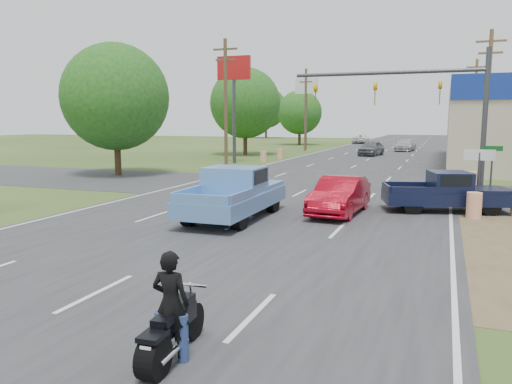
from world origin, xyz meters
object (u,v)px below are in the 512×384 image
at_px(distant_car_grey, 371,148).
at_px(distant_car_white, 361,139).
at_px(blue_pickup, 235,192).
at_px(red_convertible, 340,196).
at_px(rider, 171,310).
at_px(navy_pickup, 449,192).
at_px(distant_car_silver, 405,145).
at_px(motorcycle, 170,334).

height_order(distant_car_grey, distant_car_white, distant_car_grey).
bearing_deg(blue_pickup, red_convertible, 31.32).
distance_m(distant_car_grey, distant_car_white, 29.65).
bearing_deg(blue_pickup, rider, -72.28).
relative_size(rider, navy_pickup, 0.31).
bearing_deg(distant_car_white, rider, 92.04).
distance_m(red_convertible, rider, 13.10).
bearing_deg(distant_car_silver, distant_car_white, 118.78).
bearing_deg(navy_pickup, red_convertible, -77.47).
relative_size(motorcycle, distant_car_white, 0.38).
relative_size(blue_pickup, navy_pickup, 1.13).
distance_m(motorcycle, rider, 0.38).
height_order(rider, distant_car_white, rider).
xyz_separation_m(rider, distant_car_silver, (-0.81, 57.39, -0.10)).
height_order(navy_pickup, distant_car_white, navy_pickup).
bearing_deg(navy_pickup, blue_pickup, -75.72).
height_order(blue_pickup, navy_pickup, blue_pickup).
distance_m(rider, distant_car_silver, 57.40).
relative_size(motorcycle, navy_pickup, 0.38).
relative_size(motorcycle, distant_car_grey, 0.44).
relative_size(distant_car_grey, distant_car_silver, 0.92).
bearing_deg(distant_car_silver, navy_pickup, -78.24).
height_order(motorcycle, distant_car_silver, distant_car_silver).
height_order(blue_pickup, distant_car_silver, blue_pickup).
xyz_separation_m(red_convertible, distant_car_silver, (-0.79, 44.29, -0.00)).
xyz_separation_m(motorcycle, distant_car_white, (-9.31, 76.88, 0.29)).
height_order(rider, distant_car_grey, rider).
bearing_deg(red_convertible, distant_car_silver, 94.42).
height_order(rider, navy_pickup, rider).
bearing_deg(red_convertible, rider, -86.52).
bearing_deg(blue_pickup, distant_car_grey, 89.47).
xyz_separation_m(motorcycle, rider, (-0.00, 0.04, 0.37)).
height_order(navy_pickup, distant_car_grey, navy_pickup).
height_order(red_convertible, distant_car_silver, red_convertible).
bearing_deg(rider, red_convertible, -93.35).
distance_m(navy_pickup, distant_car_silver, 42.39).
bearing_deg(motorcycle, red_convertible, 86.66).
relative_size(navy_pickup, distant_car_silver, 1.04).
distance_m(distant_car_silver, distant_car_white, 21.22).
height_order(red_convertible, navy_pickup, navy_pickup).
bearing_deg(blue_pickup, distant_car_white, 94.46).
bearing_deg(red_convertible, motorcycle, -86.51).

